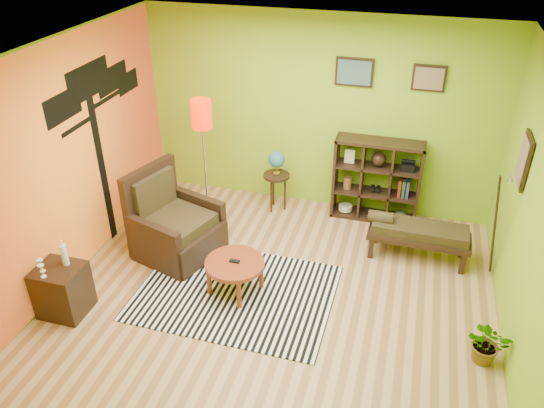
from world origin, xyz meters
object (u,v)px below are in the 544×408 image
(coffee_table, at_px, (235,266))
(side_cabinet, at_px, (63,290))
(bench, at_px, (417,232))
(armchair, at_px, (174,228))
(globe_table, at_px, (277,166))
(potted_plant, at_px, (487,347))
(cube_shelf, at_px, (377,180))
(floor_lamp, at_px, (202,126))

(coffee_table, height_order, side_cabinet, side_cabinet)
(bench, bearing_deg, armchair, -166.68)
(bench, bearing_deg, globe_table, 161.58)
(armchair, height_order, potted_plant, armchair)
(coffee_table, bearing_deg, cube_shelf, 56.70)
(armchair, xyz_separation_m, globe_table, (1.00, 1.39, 0.36))
(globe_table, distance_m, bench, 2.16)
(potted_plant, bearing_deg, cube_shelf, 119.46)
(side_cabinet, xyz_separation_m, potted_plant, (4.50, 0.50, -0.12))
(coffee_table, bearing_deg, side_cabinet, -153.95)
(floor_lamp, distance_m, globe_table, 1.31)
(armchair, bearing_deg, coffee_table, -28.56)
(cube_shelf, relative_size, potted_plant, 2.61)
(armchair, relative_size, floor_lamp, 0.64)
(side_cabinet, distance_m, potted_plant, 4.53)
(globe_table, bearing_deg, coffee_table, -89.00)
(side_cabinet, bearing_deg, globe_table, 58.83)
(cube_shelf, height_order, potted_plant, cube_shelf)
(coffee_table, bearing_deg, potted_plant, -7.00)
(side_cabinet, distance_m, cube_shelf, 4.30)
(side_cabinet, relative_size, potted_plant, 1.98)
(floor_lamp, xyz_separation_m, cube_shelf, (2.24, 0.81, -0.89))
(cube_shelf, height_order, bench, cube_shelf)
(armchair, relative_size, cube_shelf, 0.97)
(side_cabinet, height_order, cube_shelf, cube_shelf)
(armchair, relative_size, globe_table, 1.25)
(armchair, xyz_separation_m, bench, (3.02, 0.72, 0.03))
(side_cabinet, height_order, globe_table, globe_table)
(globe_table, distance_m, potted_plant, 3.66)
(cube_shelf, bearing_deg, armchair, -147.34)
(cube_shelf, relative_size, bench, 0.92)
(side_cabinet, bearing_deg, floor_lamp, 67.88)
(coffee_table, relative_size, cube_shelf, 0.58)
(floor_lamp, distance_m, potted_plant, 4.19)
(armchair, bearing_deg, globe_table, 54.33)
(floor_lamp, xyz_separation_m, bench, (2.85, -0.02, -1.11))
(globe_table, height_order, potted_plant, globe_table)
(floor_lamp, bearing_deg, globe_table, 38.53)
(globe_table, xyz_separation_m, cube_shelf, (1.42, 0.16, -0.11))
(armchair, height_order, globe_table, armchair)
(coffee_table, xyz_separation_m, globe_table, (-0.03, 1.95, 0.34))
(bench, bearing_deg, floor_lamp, 179.57)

